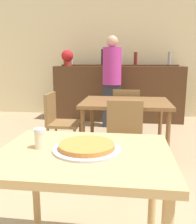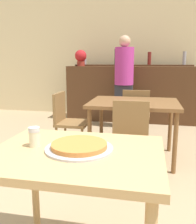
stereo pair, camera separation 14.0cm
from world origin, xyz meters
name	(u,v)px [view 2 (the right image)]	position (x,y,z in m)	size (l,w,h in m)	color
wall_back	(134,52)	(0.00, 4.44, 1.40)	(8.00, 0.05, 2.80)	beige
dining_table_near	(76,169)	(0.00, 0.00, 0.65)	(0.92, 0.72, 0.75)	tan
dining_table_far	(134,108)	(0.19, 1.84, 0.65)	(1.07, 0.83, 0.73)	brown
bar_counter	(131,94)	(0.00, 3.93, 0.56)	(2.60, 0.56, 1.11)	#4C2D19
bar_back_shelf	(132,64)	(-0.01, 4.07, 1.16)	(2.39, 0.24, 0.35)	#4C2D19
chair_far_side_front	(129,135)	(0.19, 1.25, 0.48)	(0.40, 0.40, 0.82)	olive
chair_far_side_back	(136,112)	(0.19, 2.43, 0.48)	(0.40, 0.40, 0.82)	olive
chair_far_side_left	(67,119)	(-0.67, 1.84, 0.48)	(0.40, 0.40, 0.82)	olive
pizza_tray	(79,147)	(0.01, 0.02, 0.77)	(0.37, 0.37, 0.04)	#B7B7BC
cheese_shaker	(34,137)	(-0.24, 0.02, 0.81)	(0.06, 0.06, 0.11)	beige
person_standing	(124,79)	(-0.09, 3.35, 0.90)	(0.34, 0.34, 1.66)	#2D2D38
potted_plant	(81,57)	(-1.05, 3.88, 1.30)	(0.24, 0.24, 0.33)	maroon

